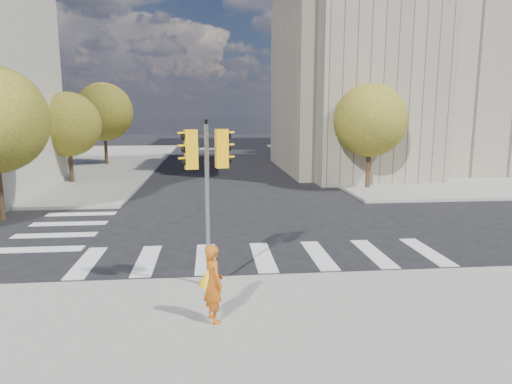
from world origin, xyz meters
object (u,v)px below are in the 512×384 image
lamp_near (357,111)px  lamp_far (311,112)px  photographer (213,283)px  traffic_signal (208,218)px

lamp_near → lamp_far: size_ratio=1.00×
lamp_far → photographer: (-9.68, -34.64, -3.59)m
lamp_near → traffic_signal: bearing=-117.8°
lamp_near → photographer: lamp_near is taller
lamp_near → traffic_signal: size_ratio=1.94×
lamp_far → photographer: bearing=-105.6°
lamp_far → photographer: 36.15m
lamp_near → photographer: bearing=-115.1°
lamp_near → lamp_far: bearing=90.0°
lamp_far → traffic_signal: size_ratio=1.94×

